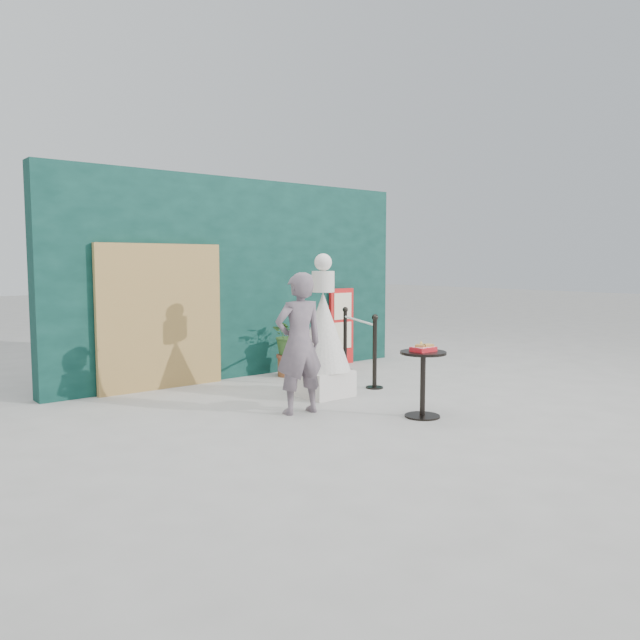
{
  "coord_description": "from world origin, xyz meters",
  "views": [
    {
      "loc": [
        -5.08,
        -5.05,
        1.75
      ],
      "look_at": [
        0.0,
        1.2,
        1.0
      ],
      "focal_mm": 35.0,
      "sensor_mm": 36.0,
      "label": 1
    }
  ],
  "objects": [
    {
      "name": "ground",
      "position": [
        0.0,
        0.0,
        0.0
      ],
      "size": [
        60.0,
        60.0,
        0.0
      ],
      "primitive_type": "plane",
      "color": "#ADAAA5",
      "rests_on": "ground"
    },
    {
      "name": "back_wall",
      "position": [
        0.0,
        3.15,
        1.5
      ],
      "size": [
        6.0,
        0.3,
        3.0
      ],
      "primitive_type": "cube",
      "color": "black",
      "rests_on": "ground"
    },
    {
      "name": "bamboo_fence",
      "position": [
        -1.4,
        2.94,
        1.0
      ],
      "size": [
        1.8,
        0.08,
        2.0
      ],
      "primitive_type": "cube",
      "color": "tan",
      "rests_on": "ground"
    },
    {
      "name": "woman",
      "position": [
        -0.78,
        0.62,
        0.82
      ],
      "size": [
        0.65,
        0.47,
        1.63
      ],
      "primitive_type": "imported",
      "rotation": [
        0.0,
        0.0,
        3.0
      ],
      "color": "slate",
      "rests_on": "ground"
    },
    {
      "name": "menu_board",
      "position": [
        1.9,
        2.95,
        0.65
      ],
      "size": [
        0.5,
        0.07,
        1.3
      ],
      "color": "red",
      "rests_on": "ground"
    },
    {
      "name": "statue",
      "position": [
        0.04,
        1.19,
        0.76
      ],
      "size": [
        0.73,
        0.73,
        1.86
      ],
      "color": "silver",
      "rests_on": "ground"
    },
    {
      "name": "cafe_table",
      "position": [
        0.2,
        -0.4,
        0.5
      ],
      "size": [
        0.52,
        0.52,
        0.75
      ],
      "color": "black",
      "rests_on": "ground"
    },
    {
      "name": "food_basket",
      "position": [
        0.2,
        -0.4,
        0.79
      ],
      "size": [
        0.26,
        0.19,
        0.11
      ],
      "color": "red",
      "rests_on": "cafe_table"
    },
    {
      "name": "planter",
      "position": [
        0.53,
        2.61,
        0.56
      ],
      "size": [
        0.57,
        0.49,
        0.97
      ],
      "color": "brown",
      "rests_on": "ground"
    },
    {
      "name": "stanchion_barrier",
      "position": [
        1.2,
        1.76,
        0.49
      ],
      "size": [
        0.84,
        1.54,
        1.03
      ],
      "color": "black",
      "rests_on": "ground"
    }
  ]
}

